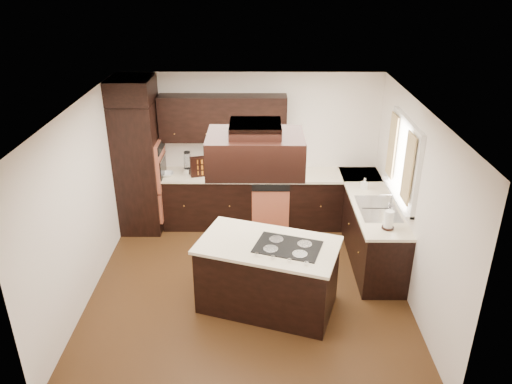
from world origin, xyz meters
TOP-DOWN VIEW (x-y plane):
  - floor at (0.00, 0.00)m, footprint 4.20×4.20m
  - ceiling at (0.00, 0.00)m, footprint 4.20×4.20m
  - wall_back at (0.00, 2.11)m, footprint 4.20×0.02m
  - wall_front at (0.00, -2.11)m, footprint 4.20×0.02m
  - wall_left at (-2.11, 0.00)m, footprint 0.02×4.20m
  - wall_right at (2.11, 0.00)m, footprint 0.02×4.20m
  - oven_column at (-1.78, 1.71)m, footprint 0.65×0.75m
  - wall_oven_face at (-1.43, 1.71)m, footprint 0.05×0.62m
  - base_cabinets_back at (0.03, 1.80)m, footprint 2.93×0.60m
  - base_cabinets_right at (1.80, 0.90)m, footprint 0.60×2.40m
  - countertop_back at (0.03, 1.79)m, footprint 2.93×0.63m
  - countertop_right at (1.79, 0.90)m, footprint 0.63×2.40m
  - upper_cabinets at (-0.43, 1.93)m, footprint 2.00×0.34m
  - dishwasher_front at (0.33, 1.50)m, footprint 0.60×0.05m
  - window_frame at (2.07, 0.55)m, footprint 0.06×1.32m
  - window_pane at (2.10, 0.55)m, footprint 0.00×1.20m
  - curtain_left at (2.01, 0.13)m, footprint 0.02×0.34m
  - curtain_right at (2.01, 0.97)m, footprint 0.02×0.34m
  - sink_rim at (1.80, 0.55)m, footprint 0.52×0.84m
  - island at (0.25, -0.41)m, footprint 1.84×1.36m
  - island_top at (0.25, -0.41)m, footprint 1.91×1.43m
  - cooktop at (0.49, -0.48)m, footprint 0.90×0.73m
  - range_hood at (0.10, -0.55)m, footprint 1.05×0.72m
  - hood_duct at (0.10, -0.55)m, footprint 0.55×0.50m
  - blender_base at (-1.01, 1.79)m, footprint 0.15×0.15m
  - blender_pitcher at (-1.01, 1.79)m, footprint 0.13×0.13m
  - spice_rack at (-0.76, 1.71)m, footprint 0.40×0.20m
  - mixing_bowl at (-1.34, 1.69)m, footprint 0.24×0.24m
  - soap_bottle at (1.73, 1.20)m, footprint 0.11×0.11m
  - paper_towel at (1.81, -0.01)m, footprint 0.14×0.14m

SIDE VIEW (x-z plane):
  - floor at x=0.00m, z-range -0.02..0.00m
  - dishwasher_front at x=0.33m, z-range 0.04..0.76m
  - base_cabinets_back at x=0.03m, z-range 0.00..0.88m
  - base_cabinets_right at x=1.80m, z-range 0.00..0.88m
  - island at x=0.25m, z-range 0.00..0.88m
  - countertop_back at x=0.03m, z-range 0.88..0.92m
  - countertop_right at x=1.79m, z-range 0.88..0.92m
  - island_top at x=0.25m, z-range 0.88..0.92m
  - sink_rim at x=1.80m, z-range 0.92..0.93m
  - cooktop at x=0.49m, z-range 0.92..0.93m
  - mixing_bowl at x=-1.34m, z-range 0.92..0.97m
  - blender_base at x=-1.01m, z-range 0.92..1.02m
  - soap_bottle at x=1.73m, z-range 0.92..1.10m
  - paper_towel at x=1.81m, z-range 0.92..1.17m
  - oven_column at x=-1.78m, z-range 0.00..2.12m
  - spice_rack at x=-0.76m, z-range 0.92..1.24m
  - wall_oven_face at x=-1.43m, z-range 0.73..1.51m
  - blender_pitcher at x=-1.01m, z-range 1.02..1.28m
  - wall_back at x=0.00m, z-range 0.00..2.50m
  - wall_front at x=0.00m, z-range 0.00..2.50m
  - wall_left at x=-2.11m, z-range 0.00..2.50m
  - wall_right at x=2.11m, z-range 0.00..2.50m
  - window_frame at x=2.07m, z-range 1.09..2.21m
  - window_pane at x=2.10m, z-range 1.15..2.15m
  - curtain_left at x=2.01m, z-range 1.25..2.15m
  - curtain_right at x=2.01m, z-range 1.25..2.15m
  - upper_cabinets at x=-0.43m, z-range 1.45..2.17m
  - range_hood at x=0.10m, z-range 1.95..2.37m
  - hood_duct at x=0.10m, z-range 2.37..2.50m
  - ceiling at x=0.00m, z-range 2.50..2.52m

